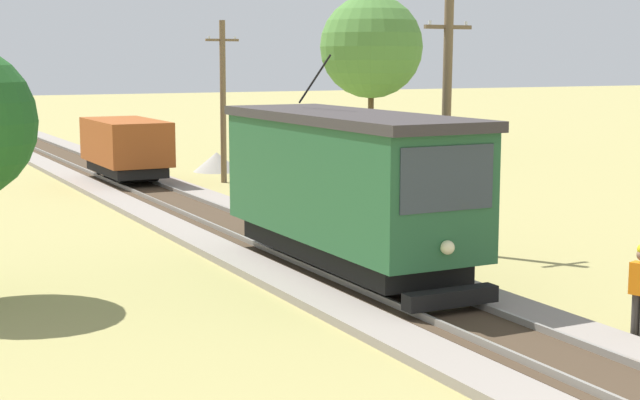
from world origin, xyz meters
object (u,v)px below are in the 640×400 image
utility_pole_mid (223,100)px  tree_right_near (371,47)px  red_tram (347,184)px  freight_car (126,147)px  utility_pole_near_tram (446,122)px  gravel_pile (217,162)px

utility_pole_mid → tree_right_near: (12.32, 9.40, 2.29)m
utility_pole_mid → tree_right_near: 15.67m
red_tram → freight_car: red_tram is taller
freight_car → utility_pole_mid: size_ratio=0.79×
freight_car → utility_pole_mid: (3.83, -0.83, 1.81)m
utility_pole_near_tram → gravel_pile: bearing=86.7°
gravel_pile → tree_right_near: bearing=26.5°
tree_right_near → utility_pole_mid: bearing=-142.7°
utility_pole_near_tram → tree_right_near: (12.32, 25.23, 2.26)m
red_tram → gravel_pile: red_tram is taller
freight_car → tree_right_near: bearing=28.0°
red_tram → gravel_pile: bearing=76.9°
utility_pole_mid → tree_right_near: tree_right_near is taller
red_tram → freight_car: bearing=90.0°
freight_car → tree_right_near: (16.15, 8.57, 4.10)m
utility_pole_near_tram → utility_pole_mid: utility_pole_near_tram is taller
tree_right_near → freight_car: bearing=-152.0°
red_tram → utility_pole_near_tram: 4.34m
freight_car → gravel_pile: size_ratio=2.46×
utility_pole_near_tram → gravel_pile: 19.92m
freight_car → utility_pole_near_tram: 17.19m
freight_car → utility_pole_near_tram: utility_pole_near_tram is taller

